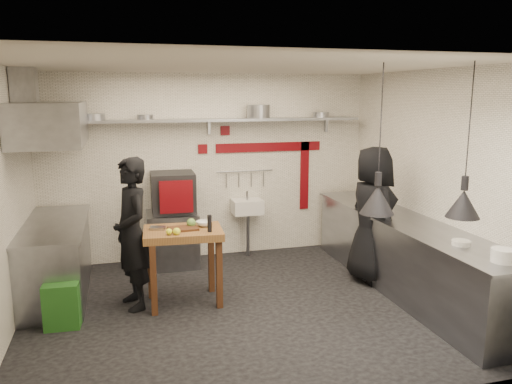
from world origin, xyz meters
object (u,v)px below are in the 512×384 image
object	(u,v)px
oven_stand	(173,239)
prep_table	(184,266)
chef_right	(372,215)
combi_oven	(173,192)
green_bin	(63,303)
chef_left	(132,234)

from	to	relation	value
oven_stand	prep_table	world-z (taller)	prep_table
chef_right	oven_stand	bearing A→B (deg)	58.21
combi_oven	green_bin	xyz separation A→B (m)	(-1.41, -1.69, -0.84)
green_bin	prep_table	world-z (taller)	prep_table
oven_stand	combi_oven	xyz separation A→B (m)	(0.03, 0.05, 0.69)
combi_oven	chef_right	distance (m)	2.84
combi_oven	chef_right	xyz separation A→B (m)	(2.48, -1.38, -0.18)
oven_stand	chef_left	distance (m)	1.55
chef_left	chef_right	distance (m)	3.11
green_bin	chef_left	distance (m)	1.05
chef_right	combi_oven	bearing A→B (deg)	57.09
prep_table	chef_right	bearing A→B (deg)	5.68
oven_stand	prep_table	bearing A→B (deg)	-89.00
green_bin	combi_oven	bearing A→B (deg)	50.29
oven_stand	chef_left	bearing A→B (deg)	-112.42
oven_stand	chef_left	size ratio (longest dim) A/B	0.45
green_bin	chef_right	distance (m)	3.96
prep_table	chef_right	size ratio (longest dim) A/B	0.50
green_bin	prep_table	bearing A→B (deg)	10.30
chef_left	prep_table	bearing A→B (deg)	69.33
oven_stand	green_bin	world-z (taller)	oven_stand
combi_oven	chef_right	bearing A→B (deg)	-27.32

